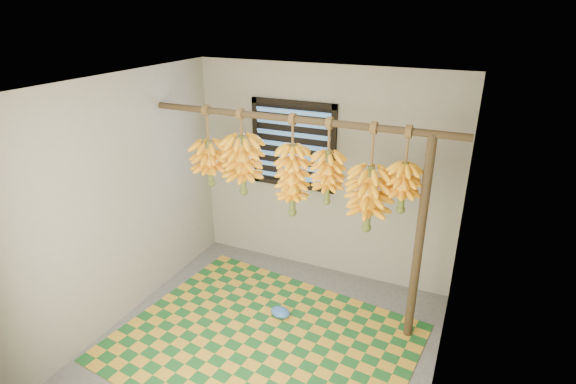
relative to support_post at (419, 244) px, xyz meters
The scene contains 16 objects.
floor 1.71m from the support_post, 149.74° to the right, with size 3.00×3.00×0.01m, color #505050.
ceiling 1.98m from the support_post, 149.74° to the right, with size 3.00×3.00×0.01m, color silver.
wall_back 1.46m from the support_post, 146.14° to the left, with size 3.00×0.01×2.40m, color gray.
wall_left 2.80m from the support_post, 165.49° to the right, with size 0.01×3.00×2.40m, color gray.
wall_right 0.79m from the support_post, 66.46° to the right, with size 0.01×3.00×2.40m, color gray.
window 1.80m from the support_post, 153.40° to the left, with size 1.00×0.04×1.00m.
hanging_pole 1.56m from the support_post, behind, with size 0.06×0.06×3.00m, color #443320.
support_post is the anchor object (origin of this frame).
woven_mat 1.72m from the support_post, 151.17° to the right, with size 2.65×2.12×0.01m, color #195723.
plastic_bag 1.58m from the support_post, 168.28° to the right, with size 0.21×0.15×0.09m, color #3267BB.
banana_bunch_a 2.19m from the support_post, behind, with size 0.36×0.36×0.84m.
banana_bunch_b 1.82m from the support_post, behind, with size 0.38×0.38×0.87m.
banana_bunch_c 1.29m from the support_post, behind, with size 0.31×0.31×1.00m.
banana_bunch_d 1.00m from the support_post, behind, with size 0.30×0.30×0.82m.
banana_bunch_e 0.59m from the support_post, behind, with size 0.39×0.39×1.01m.
banana_bunch_f 0.54m from the support_post, behind, with size 0.28×0.28×0.77m.
Camera 1 is at (1.56, -2.95, 2.95)m, focal length 28.00 mm.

